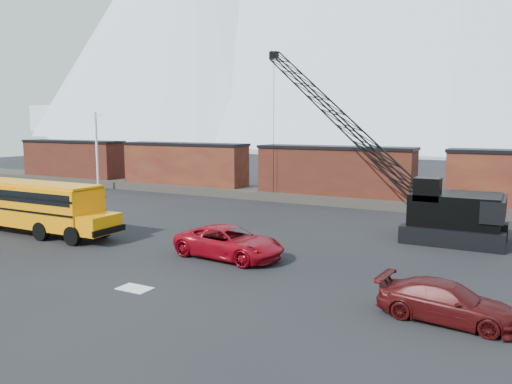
% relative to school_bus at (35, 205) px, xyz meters
% --- Properties ---
extents(ground, '(160.00, 160.00, 0.00)m').
position_rel_school_bus_xyz_m(ground, '(12.06, -1.18, -1.79)').
color(ground, black).
rests_on(ground, ground).
extents(gravel_berm, '(120.00, 5.00, 0.70)m').
position_rel_school_bus_xyz_m(gravel_berm, '(12.06, 20.82, -1.44)').
color(gravel_berm, '#443F37').
rests_on(gravel_berm, ground).
extents(boxcar_west_far, '(13.70, 3.10, 4.17)m').
position_rel_school_bus_xyz_m(boxcar_west_far, '(-19.94, 20.82, 0.97)').
color(boxcar_west_far, '#4F1E16').
rests_on(boxcar_west_far, gravel_berm).
extents(boxcar_west_near, '(13.70, 3.10, 4.17)m').
position_rel_school_bus_xyz_m(boxcar_west_near, '(-3.94, 20.82, 0.97)').
color(boxcar_west_near, '#4A1615').
rests_on(boxcar_west_near, gravel_berm).
extents(boxcar_mid, '(13.70, 3.10, 4.17)m').
position_rel_school_bus_xyz_m(boxcar_mid, '(12.06, 20.82, 0.97)').
color(boxcar_mid, '#4F1E16').
rests_on(boxcar_mid, gravel_berm).
extents(utility_pole, '(1.40, 0.24, 8.00)m').
position_rel_school_bus_xyz_m(utility_pole, '(-11.94, 16.82, 2.36)').
color(utility_pole, silver).
rests_on(utility_pole, ground).
extents(snow_patch, '(1.40, 0.90, 0.02)m').
position_rel_school_bus_xyz_m(snow_patch, '(12.56, -5.18, -1.78)').
color(snow_patch, silver).
rests_on(snow_patch, ground).
extents(school_bus, '(11.65, 2.65, 3.19)m').
position_rel_school_bus_xyz_m(school_bus, '(0.00, 0.00, 0.00)').
color(school_bus, orange).
rests_on(school_bus, ground).
extents(red_pickup, '(5.99, 3.18, 1.60)m').
position_rel_school_bus_xyz_m(red_pickup, '(13.53, 0.80, -0.99)').
color(red_pickup, maroon).
rests_on(red_pickup, ground).
extents(maroon_suv, '(4.86, 2.34, 1.36)m').
position_rel_school_bus_xyz_m(maroon_suv, '(24.39, -2.69, -1.11)').
color(maroon_suv, '#430C0D').
rests_on(maroon_suv, ground).
extents(crawler_crane, '(19.34, 11.50, 13.09)m').
position_rel_school_bus_xyz_m(crawler_crane, '(14.29, 14.55, 5.62)').
color(crawler_crane, black).
rests_on(crawler_crane, ground).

